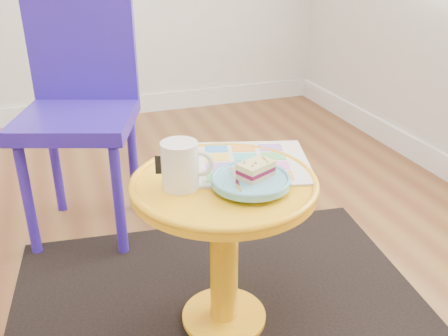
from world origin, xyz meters
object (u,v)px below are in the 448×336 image
object	(u,v)px
plate	(251,181)
side_table	(224,224)
newspaper	(246,162)
chair	(80,99)
mug	(181,164)

from	to	relation	value
plate	side_table	bearing A→B (deg)	132.12
newspaper	side_table	bearing A→B (deg)	-122.44
side_table	plate	xyz separation A→B (m)	(0.05, -0.06, 0.15)
side_table	chair	bearing A→B (deg)	112.94
plate	mug	bearing A→B (deg)	158.99
newspaper	mug	size ratio (longest dim) A/B	2.67
side_table	mug	world-z (taller)	mug
side_table	plate	distance (m)	0.17
chair	mug	distance (m)	0.75
mug	chair	bearing A→B (deg)	126.84
chair	plate	bearing A→B (deg)	-46.17
mug	plate	world-z (taller)	mug
newspaper	plate	distance (m)	0.15
newspaper	mug	bearing A→B (deg)	-142.98
plate	newspaper	bearing A→B (deg)	72.59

